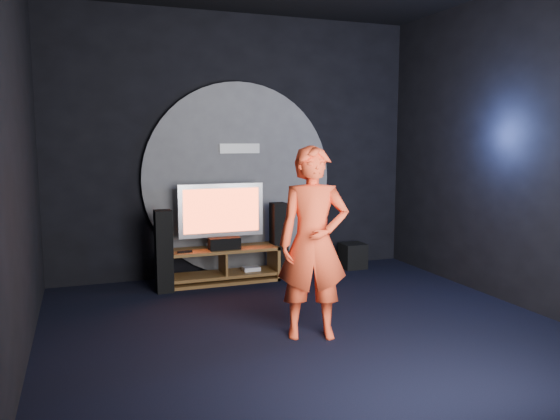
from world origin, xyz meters
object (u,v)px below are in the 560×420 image
Objects in this scene: tv at (221,213)px; tower_speaker_left at (164,251)px; player at (313,243)px; subwoofer at (353,256)px; tower_speaker_right at (279,240)px; media_console at (224,267)px.

tv reaches higher than tower_speaker_left.
tv is 0.91m from tower_speaker_left.
subwoofer is at bearing 71.60° from player.
tower_speaker_right is at bearing -175.69° from subwoofer.
tower_speaker_left is 2.32m from player.
tv is at bearing 18.24° from tower_speaker_left.
tower_speaker_right is at bearing 7.96° from tower_speaker_left.
tower_speaker_left is at bearing -172.04° from tower_speaker_right.
media_console is 3.99× the size of subwoofer.
player is at bearing -82.09° from media_console.
subwoofer is 2.92m from player.
tower_speaker_right is 2.79× the size of subwoofer.
tower_speaker_left is at bearing -173.59° from subwoofer.
media_console is at bearing 13.57° from tower_speaker_left.
media_console is 1.28× the size of tv.
tv is 0.62× the size of player.
media_console is 1.94m from subwoofer.
player is at bearing -101.90° from tower_speaker_right.
media_console is at bearing -177.90° from tower_speaker_right.
media_console is 1.43× the size of tower_speaker_left.
media_console is 0.80× the size of player.
tv is (-0.01, 0.07, 0.71)m from media_console.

